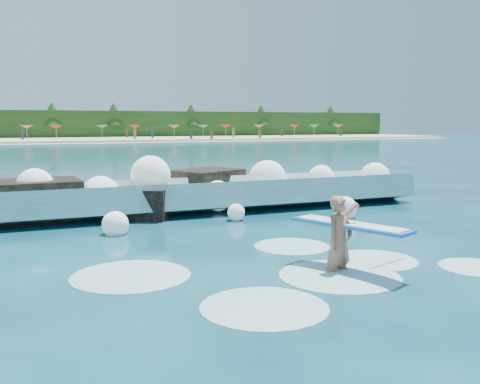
{
  "coord_description": "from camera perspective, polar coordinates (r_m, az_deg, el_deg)",
  "views": [
    {
      "loc": [
        -3.71,
        -10.4,
        2.96
      ],
      "look_at": [
        1.5,
        2.0,
        1.2
      ],
      "focal_mm": 40.0,
      "sensor_mm": 36.0,
      "label": 1
    }
  ],
  "objects": [
    {
      "name": "rock_cluster",
      "position": [
        17.7,
        -12.55,
        -0.75
      ],
      "size": [
        8.46,
        3.64,
        1.55
      ],
      "color": "black",
      "rests_on": "ground"
    },
    {
      "name": "surf_foam",
      "position": [
        10.69,
        4.81,
        -8.64
      ],
      "size": [
        8.63,
        5.59,
        0.12
      ],
      "color": "silver",
      "rests_on": "ground"
    },
    {
      "name": "wet_band",
      "position": [
        77.54,
        -20.13,
        4.83
      ],
      "size": [
        140.0,
        5.0,
        0.08
      ],
      "primitive_type": "cube",
      "color": "silver",
      "rests_on": "ground"
    },
    {
      "name": "surfer_with_board",
      "position": [
        10.77,
        10.83,
        -4.89
      ],
      "size": [
        1.49,
        2.98,
        1.85
      ],
      "color": "#9E5F49",
      "rests_on": "ground"
    },
    {
      "name": "beach_umbrellas",
      "position": [
        90.78,
        -20.24,
        6.54
      ],
      "size": [
        111.54,
        6.64,
        0.5
      ],
      "color": "red",
      "rests_on": "ground"
    },
    {
      "name": "breaking_wave",
      "position": [
        17.87,
        -5.1,
        -0.52
      ],
      "size": [
        16.3,
        2.62,
        1.41
      ],
      "color": "teal",
      "rests_on": "ground"
    },
    {
      "name": "beach",
      "position": [
        88.52,
        -20.48,
        5.19
      ],
      "size": [
        140.0,
        20.0,
        0.4
      ],
      "primitive_type": "cube",
      "color": "tan",
      "rests_on": "ground"
    },
    {
      "name": "beachgoers",
      "position": [
        86.85,
        -22.61,
        5.64
      ],
      "size": [
        105.4,
        14.13,
        1.9
      ],
      "color": "#3F332D",
      "rests_on": "ground"
    },
    {
      "name": "treeline",
      "position": [
        98.47,
        -20.8,
        6.69
      ],
      "size": [
        140.0,
        4.0,
        5.0
      ],
      "primitive_type": "cube",
      "color": "black",
      "rests_on": "ground"
    },
    {
      "name": "wave_spray",
      "position": [
        17.69,
        -4.38,
        0.68
      ],
      "size": [
        15.25,
        4.32,
        1.99
      ],
      "color": "white",
      "rests_on": "ground"
    },
    {
      "name": "ground",
      "position": [
        11.43,
        -3.07,
        -7.56
      ],
      "size": [
        200.0,
        200.0,
        0.0
      ],
      "primitive_type": "plane",
      "color": "#07313D",
      "rests_on": "ground"
    }
  ]
}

